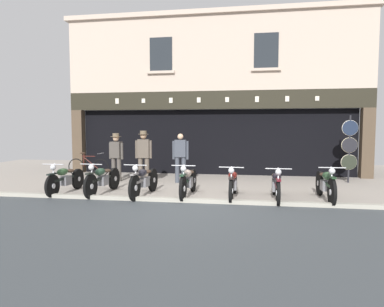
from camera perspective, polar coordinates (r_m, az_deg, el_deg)
ground at (r=7.51m, az=-0.97°, el=-10.29°), size 23.83×22.00×0.18m
shop_facade at (r=15.20m, az=4.28°, el=3.79°), size 12.13×4.42×6.38m
motorcycle_far_left at (r=10.33m, az=-20.60°, el=-3.99°), size 0.62×1.94×0.91m
motorcycle_left at (r=9.87m, az=-14.84°, el=-4.15°), size 0.62×2.07×0.92m
motorcycle_center_left at (r=9.36m, az=-8.10°, el=-4.48°), size 0.62×2.05×0.93m
motorcycle_center at (r=9.21m, az=-0.63°, el=-4.60°), size 0.62×2.08×0.93m
motorcycle_center_right at (r=9.05m, az=6.93°, el=-4.89°), size 0.62×1.95×0.90m
motorcycle_right at (r=9.03m, az=14.03°, el=-5.02°), size 0.62×2.01×0.90m
motorcycle_far_right at (r=9.32m, az=21.62°, el=-4.76°), size 0.62×2.03×0.93m
salesman_left at (r=12.09m, az=-12.68°, el=-0.15°), size 0.55×0.36×1.68m
shopkeeper_center at (r=11.42m, az=-8.18°, el=-0.08°), size 0.56×0.36×1.77m
salesman_right at (r=11.45m, az=-1.96°, el=-0.36°), size 0.56×0.25×1.67m
tyre_sign_pole at (r=12.61m, az=25.04°, el=1.20°), size 0.53×0.07×2.29m
advert_board_near at (r=14.03m, az=-6.16°, el=3.66°), size 0.77×0.03×1.11m
leaning_bicycle at (r=13.84m, az=-17.11°, el=-2.08°), size 1.74×0.50×0.93m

